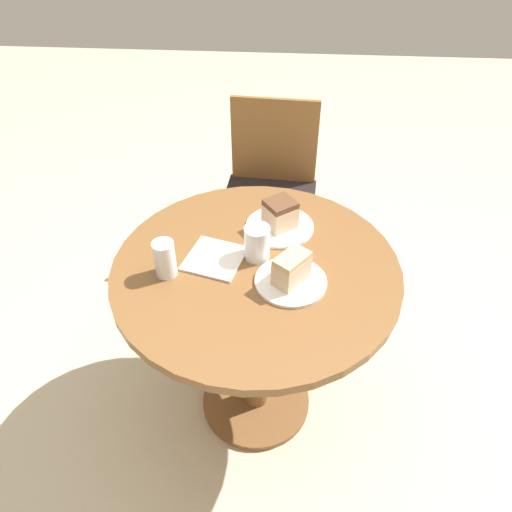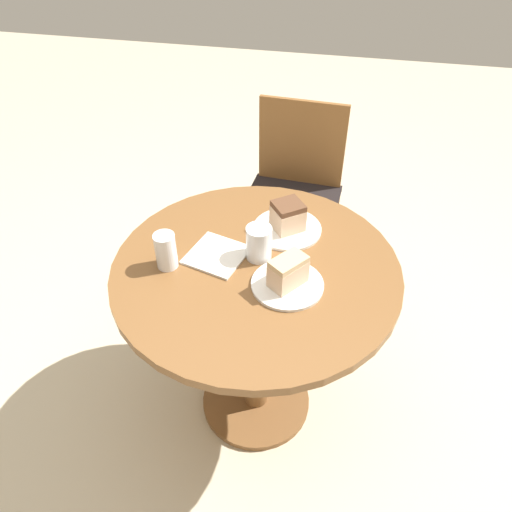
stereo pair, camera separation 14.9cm
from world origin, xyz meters
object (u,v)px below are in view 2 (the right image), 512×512
at_px(plate_far, 287,284).
at_px(glass_lemonade, 259,244).
at_px(plate_near, 287,229).
at_px(cake_slice_far, 288,272).
at_px(glass_water, 166,252).
at_px(chair, 292,197).
at_px(cake_slice_near, 288,216).

bearing_deg(plate_far, glass_lemonade, 134.52).
xyz_separation_m(plate_near, plate_far, (0.04, -0.26, 0.00)).
height_order(cake_slice_far, glass_water, glass_water).
bearing_deg(plate_near, cake_slice_far, -80.85).
xyz_separation_m(cake_slice_far, glass_water, (-0.37, 0.01, -0.00)).
bearing_deg(glass_water, cake_slice_far, -2.06).
height_order(glass_lemonade, glass_water, glass_water).
height_order(chair, plate_near, chair).
height_order(plate_near, plate_far, same).
bearing_deg(plate_far, chair, 96.71).
bearing_deg(plate_far, glass_water, 177.94).
xyz_separation_m(chair, cake_slice_near, (0.06, -0.60, 0.34)).
bearing_deg(cake_slice_near, plate_near, -116.57).
distance_m(plate_far, glass_lemonade, 0.16).
xyz_separation_m(cake_slice_near, cake_slice_far, (0.04, -0.26, -0.00)).
bearing_deg(plate_far, cake_slice_far, 90.00).
relative_size(cake_slice_near, glass_lemonade, 1.13).
height_order(chair, cake_slice_near, chair).
relative_size(chair, plate_near, 3.79).
distance_m(plate_near, cake_slice_near, 0.05).
bearing_deg(cake_slice_far, cake_slice_near, 99.15).
distance_m(plate_far, cake_slice_far, 0.05).
height_order(plate_near, glass_water, glass_water).
relative_size(plate_near, glass_water, 1.93).
relative_size(plate_far, cake_slice_near, 1.69).
xyz_separation_m(plate_far, cake_slice_near, (-0.04, 0.26, 0.05)).
bearing_deg(cake_slice_far, glass_water, 177.94).
distance_m(cake_slice_far, glass_lemonade, 0.15).
relative_size(chair, plate_far, 4.03).
height_order(cake_slice_near, cake_slice_far, cake_slice_near).
bearing_deg(chair, glass_lemonade, -86.79).
bearing_deg(plate_far, plate_near, 99.15).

